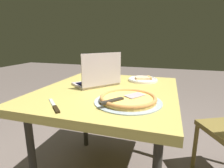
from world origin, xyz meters
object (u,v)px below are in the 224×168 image
(pizza_plate, at_px, (143,79))
(pizza_tray, at_px, (128,99))
(laptop, at_px, (98,78))
(table_knife, at_px, (55,107))
(dining_table, at_px, (108,98))

(pizza_plate, height_order, pizza_tray, pizza_tray)
(laptop, bearing_deg, pizza_tray, 45.54)
(pizza_plate, bearing_deg, laptop, -48.29)
(table_knife, bearing_deg, pizza_plate, 154.76)
(laptop, distance_m, table_knife, 0.49)
(table_knife, bearing_deg, laptop, 173.86)
(dining_table, height_order, pizza_tray, pizza_tray)
(laptop, xyz_separation_m, pizza_plate, (-0.27, 0.31, -0.04))
(laptop, relative_size, pizza_tray, 1.00)
(dining_table, distance_m, pizza_plate, 0.40)
(dining_table, relative_size, table_knife, 5.94)
(pizza_plate, bearing_deg, pizza_tray, -0.71)
(laptop, height_order, table_knife, laptop)
(pizza_plate, distance_m, pizza_tray, 0.57)
(laptop, distance_m, pizza_tray, 0.42)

